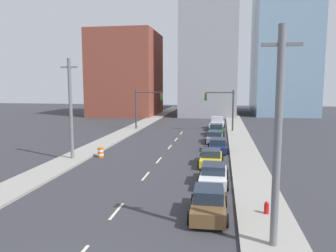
{
  "coord_description": "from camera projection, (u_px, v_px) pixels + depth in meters",
  "views": [
    {
      "loc": [
        5.66,
        -9.62,
        7.03
      ],
      "look_at": [
        -0.42,
        27.42,
        2.2
      ],
      "focal_mm": 35.0,
      "sensor_mm": 36.0,
      "label": 1
    }
  ],
  "objects": [
    {
      "name": "utility_pole_left_mid",
      "position": [
        71.0,
        109.0,
        29.88
      ],
      "size": [
        1.6,
        0.32,
        9.33
      ],
      "color": "slate",
      "rests_on": "ground"
    },
    {
      "name": "lane_stripe_at_20m",
      "position": [
        159.0,
        160.0,
        30.38
      ],
      "size": [
        0.16,
        2.4,
        0.01
      ],
      "primitive_type": "cube",
      "color": "beige",
      "rests_on": "ground"
    },
    {
      "name": "sedan_yellow",
      "position": [
        211.0,
        158.0,
        28.57
      ],
      "size": [
        2.11,
        4.43,
        1.37
      ],
      "rotation": [
        0.0,
        0.0,
        -0.0
      ],
      "color": "gold",
      "rests_on": "ground"
    },
    {
      "name": "lane_stripe_at_37m",
      "position": [
        181.0,
        133.0,
        47.02
      ],
      "size": [
        0.16,
        2.4,
        0.01
      ],
      "primitive_type": "cube",
      "color": "beige",
      "rests_on": "ground"
    },
    {
      "name": "building_glass_right",
      "position": [
        283.0,
        43.0,
        75.62
      ],
      "size": [
        13.0,
        20.0,
        32.91
      ],
      "color": "#7A9EB7",
      "rests_on": "ground"
    },
    {
      "name": "lane_stripe_at_7m",
      "position": [
        117.0,
        211.0,
        18.21
      ],
      "size": [
        0.16,
        2.4,
        0.01
      ],
      "primitive_type": "cube",
      "color": "beige",
      "rests_on": "ground"
    },
    {
      "name": "sidewalk_right",
      "position": [
        236.0,
        126.0,
        54.85
      ],
      "size": [
        2.93,
        91.82,
        0.18
      ],
      "color": "gray",
      "rests_on": "ground"
    },
    {
      "name": "sedan_white",
      "position": [
        214.0,
        175.0,
        23.12
      ],
      "size": [
        2.13,
        4.51,
        1.44
      ],
      "rotation": [
        0.0,
        0.0,
        -0.01
      ],
      "color": "silver",
      "rests_on": "ground"
    },
    {
      "name": "utility_pole_right_near",
      "position": [
        278.0,
        138.0,
        13.45
      ],
      "size": [
        1.6,
        0.32,
        9.39
      ],
      "color": "slate",
      "rests_on": "ground"
    },
    {
      "name": "traffic_signal_left",
      "position": [
        143.0,
        104.0,
        50.03
      ],
      "size": [
        4.3,
        0.35,
        6.18
      ],
      "color": "#38383D",
      "rests_on": "ground"
    },
    {
      "name": "sedan_gray",
      "position": [
        215.0,
        137.0,
        39.71
      ],
      "size": [
        2.17,
        4.4,
        1.35
      ],
      "rotation": [
        0.0,
        0.0,
        0.0
      ],
      "color": "slate",
      "rests_on": "ground"
    },
    {
      "name": "traffic_barrel",
      "position": [
        101.0,
        152.0,
        31.53
      ],
      "size": [
        0.56,
        0.56,
        0.95
      ],
      "color": "orange",
      "rests_on": "ground"
    },
    {
      "name": "traffic_signal_right",
      "position": [
        225.0,
        105.0,
        48.06
      ],
      "size": [
        4.3,
        0.35,
        6.18
      ],
      "color": "#38383D",
      "rests_on": "ground"
    },
    {
      "name": "lane_stripe_at_31m",
      "position": [
        176.0,
        139.0,
        41.72
      ],
      "size": [
        0.16,
        2.4,
        0.01
      ],
      "primitive_type": "cube",
      "color": "beige",
      "rests_on": "ground"
    },
    {
      "name": "sedan_brown",
      "position": [
        209.0,
        203.0,
        17.53
      ],
      "size": [
        2.1,
        4.31,
        1.54
      ],
      "rotation": [
        0.0,
        0.0,
        0.02
      ],
      "color": "brown",
      "rests_on": "ground"
    },
    {
      "name": "building_office_center",
      "position": [
        210.0,
        46.0,
        74.5
      ],
      "size": [
        12.0,
        20.0,
        31.32
      ],
      "color": "#99999E",
      "rests_on": "ground"
    },
    {
      "name": "sedan_green",
      "position": [
        216.0,
        130.0,
        45.21
      ],
      "size": [
        2.21,
        4.44,
        1.54
      ],
      "rotation": [
        0.0,
        0.0,
        0.01
      ],
      "color": "#1E6033",
      "rests_on": "ground"
    },
    {
      "name": "pickup_truck_silver",
      "position": [
        217.0,
        124.0,
        51.26
      ],
      "size": [
        2.52,
        5.86,
        1.92
      ],
      "rotation": [
        0.0,
        0.0,
        -0.05
      ],
      "color": "#B2B2BC",
      "rests_on": "ground"
    },
    {
      "name": "sidewalk_left",
      "position": [
        142.0,
        124.0,
        57.43
      ],
      "size": [
        2.93,
        91.82,
        0.18
      ],
      "color": "gray",
      "rests_on": "ground"
    },
    {
      "name": "lane_stripe_at_14m",
      "position": [
        146.0,
        176.0,
        25.15
      ],
      "size": [
        0.16,
        2.4,
        0.01
      ],
      "primitive_type": "cube",
      "color": "beige",
      "rests_on": "ground"
    },
    {
      "name": "lane_stripe_at_26m",
      "position": [
        170.0,
        147.0,
        36.77
      ],
      "size": [
        0.16,
        2.4,
        0.01
      ],
      "primitive_type": "cube",
      "color": "beige",
      "rests_on": "ground"
    },
    {
      "name": "building_brick_left",
      "position": [
        126.0,
        74.0,
        74.38
      ],
      "size": [
        14.0,
        16.0,
        18.54
      ],
      "color": "brown",
      "rests_on": "ground"
    },
    {
      "name": "sedan_navy",
      "position": [
        218.0,
        145.0,
        34.35
      ],
      "size": [
        2.14,
        4.64,
        1.35
      ],
      "rotation": [
        0.0,
        0.0,
        0.03
      ],
      "color": "#141E47",
      "rests_on": "ground"
    },
    {
      "name": "fire_hydrant",
      "position": [
        267.0,
        209.0,
        17.41
      ],
      "size": [
        0.26,
        0.26,
        0.84
      ],
      "color": "red",
      "rests_on": "ground"
    }
  ]
}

